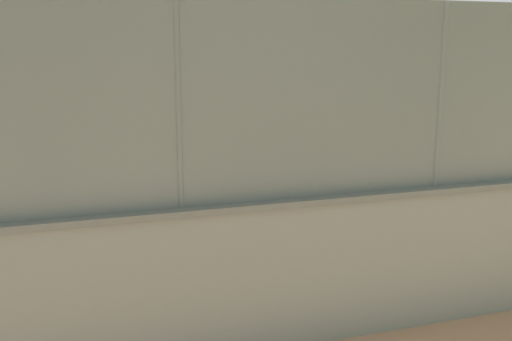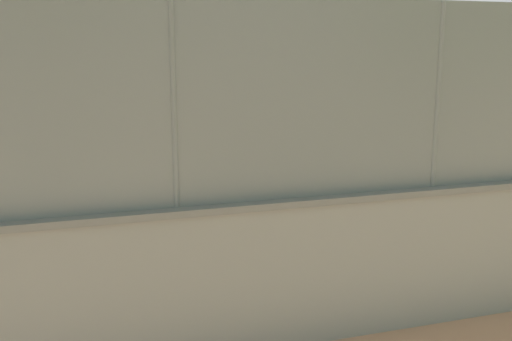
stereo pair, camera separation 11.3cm
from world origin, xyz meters
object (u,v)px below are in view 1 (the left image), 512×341
Objects in this scene: player_at_service_line at (229,137)px; player_crossing_court at (446,174)px; player_near_wall_returning at (120,160)px; sports_ball at (481,238)px.

player_crossing_court is at bearing 120.66° from player_at_service_line.
sports_ball is (-6.14, 4.85, -0.89)m from player_near_wall_returning.
player_crossing_court is at bearing -103.84° from sports_ball.
player_crossing_court is 7.24m from player_near_wall_returning.
player_crossing_court is 0.90× the size of player_near_wall_returning.
player_near_wall_returning is 4.24m from player_at_service_line.
player_near_wall_returning is at bearing -24.08° from player_crossing_court.
player_at_service_line is 8.18m from sports_ball.
player_crossing_court reaches higher than sports_ball.
player_near_wall_returning is at bearing 40.31° from player_at_service_line.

